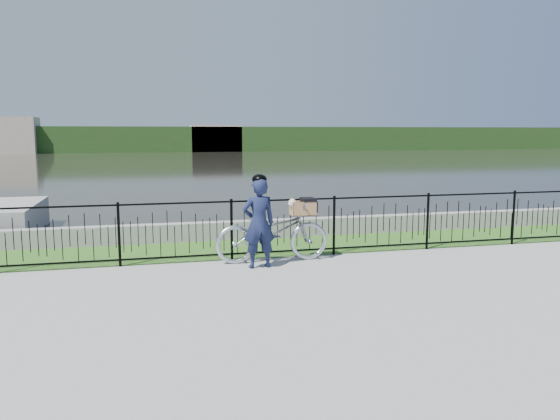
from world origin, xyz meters
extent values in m
plane|color=gray|center=(0.00, 0.00, 0.00)|extent=(120.00, 120.00, 0.00)
cube|color=#34631E|center=(0.00, 2.60, 0.00)|extent=(60.00, 2.00, 0.01)
plane|color=#27261E|center=(0.00, 33.00, 0.00)|extent=(120.00, 120.00, 0.00)
cube|color=gray|center=(0.00, 3.60, 0.20)|extent=(60.00, 0.30, 0.40)
cube|color=#24441A|center=(0.00, 60.00, 1.50)|extent=(120.00, 6.00, 3.00)
cube|color=#AC9B8A|center=(6.00, 58.50, 1.60)|extent=(6.00, 3.00, 3.20)
imported|color=silver|center=(-0.29, 1.32, 0.55)|extent=(2.09, 0.73, 1.10)
cube|color=black|center=(0.29, 1.32, 0.85)|extent=(0.38, 0.18, 0.02)
cube|color=#986F47|center=(0.29, 1.32, 0.85)|extent=(0.45, 0.29, 0.01)
cube|color=#986F47|center=(0.29, 1.46, 0.97)|extent=(0.45, 0.02, 0.25)
cube|color=#986F47|center=(0.29, 1.19, 0.97)|extent=(0.45, 0.02, 0.25)
cube|color=#986F47|center=(0.50, 1.32, 0.97)|extent=(0.01, 0.29, 0.25)
cube|color=#986F47|center=(0.07, 1.32, 0.97)|extent=(0.02, 0.29, 0.25)
cube|color=black|center=(0.39, 1.32, 1.13)|extent=(0.25, 0.31, 0.06)
cube|color=black|center=(0.52, 1.32, 1.00)|extent=(0.02, 0.31, 0.20)
ellipsoid|color=silver|center=(0.27, 1.32, 0.98)|extent=(0.31, 0.22, 0.20)
sphere|color=silver|center=(0.08, 1.30, 1.08)|extent=(0.15, 0.15, 0.15)
sphere|color=silver|center=(0.03, 1.28, 1.05)|extent=(0.07, 0.07, 0.07)
sphere|color=black|center=(0.01, 1.27, 1.05)|extent=(0.02, 0.02, 0.02)
cone|color=#9A6D40|center=(0.08, 1.36, 1.14)|extent=(0.06, 0.08, 0.08)
cone|color=#9A6D40|center=(0.10, 1.26, 1.14)|extent=(0.06, 0.08, 0.08)
imported|color=#161D3D|center=(-0.62, 0.94, 0.79)|extent=(0.60, 0.41, 1.57)
ellipsoid|color=black|center=(-0.62, 0.94, 1.55)|extent=(0.26, 0.29, 0.18)
camera|label=1|loc=(-2.52, -8.24, 2.36)|focal=35.00mm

